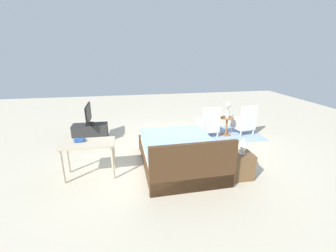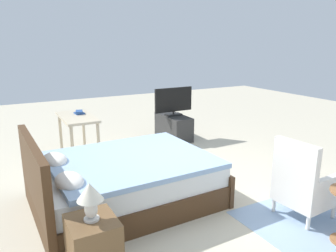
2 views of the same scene
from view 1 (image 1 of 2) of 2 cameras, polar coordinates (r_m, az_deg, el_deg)
The scene contains 13 objects.
ground_plane at distance 5.96m, azimuth 1.77°, elevation -5.91°, with size 16.00×16.00×0.00m, color beige.
floor_rug at distance 7.22m, azimuth 14.22°, elevation -1.99°, with size 2.10×1.50×0.01m.
bed at distance 5.01m, azimuth 2.96°, elevation -7.11°, with size 1.67×2.19×0.96m.
armchair_by_window_left at distance 7.32m, azimuth 18.85°, elevation 0.97°, with size 0.62×0.62×0.92m.
armchair_by_window_right at distance 6.84m, azimuth 10.27°, elevation 0.49°, with size 0.57×0.57×0.92m.
side_table at distance 7.05m, azimuth 14.68°, elevation 0.48°, with size 0.40×0.40×0.56m.
flower_vase at distance 6.92m, azimuth 15.02°, elevation 4.44°, with size 0.17×0.17×0.48m.
nightstand at distance 4.83m, azimuth 17.96°, elevation -9.52°, with size 0.44×0.41×0.53m.
table_lamp at distance 4.64m, azimuth 18.54°, elevation -4.29°, with size 0.22×0.22×0.33m.
tv_stand at distance 6.82m, azimuth -19.08°, elevation -1.54°, with size 0.96×0.40×0.49m.
tv_flatscreen at distance 6.66m, azimuth -19.59°, elevation 2.83°, with size 0.21×0.84×0.57m.
vanity_desk at distance 4.77m, azimuth -19.63°, elevation -5.16°, with size 1.04×0.52×0.74m.
book_stack at distance 4.82m, azimuth -21.54°, elevation -3.37°, with size 0.23×0.16×0.05m.
Camera 1 is at (1.15, 5.30, 2.46)m, focal length 24.00 mm.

